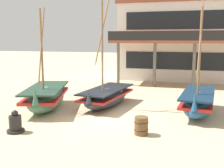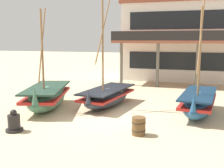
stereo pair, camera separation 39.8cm
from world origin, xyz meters
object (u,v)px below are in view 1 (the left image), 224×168
at_px(wooden_barrel, 141,126).
at_px(fishing_boat_far_right, 198,102).
at_px(capstan_winch, 15,124).
at_px(harbor_building_main, 178,41).
at_px(fishing_boat_centre_large, 46,97).
at_px(fishing_boat_near_left, 107,96).

bearing_deg(wooden_barrel, fishing_boat_far_right, 58.92).
bearing_deg(capstan_winch, fishing_boat_far_right, 33.82).
bearing_deg(harbor_building_main, wooden_barrel, -92.17).
bearing_deg(fishing_boat_centre_large, fishing_boat_near_left, 27.94).
relative_size(fishing_boat_near_left, capstan_winch, 6.36).
relative_size(fishing_boat_centre_large, wooden_barrel, 7.42).
relative_size(fishing_boat_far_right, capstan_winch, 6.22).
height_order(capstan_winch, wooden_barrel, capstan_winch).
xyz_separation_m(wooden_barrel, harbor_building_main, (0.62, 16.20, 3.13)).
distance_m(capstan_winch, harbor_building_main, 18.37).
xyz_separation_m(fishing_boat_near_left, fishing_boat_centre_large, (-2.83, -1.50, 0.10)).
bearing_deg(wooden_barrel, harbor_building_main, 87.83).
relative_size(fishing_boat_near_left, harbor_building_main, 0.54).
bearing_deg(fishing_boat_centre_large, wooden_barrel, -24.25).
height_order(fishing_boat_centre_large, capstan_winch, fishing_boat_centre_large).
bearing_deg(harbor_building_main, fishing_boat_near_left, -104.56).
bearing_deg(fishing_boat_far_right, harbor_building_main, 97.01).
bearing_deg(fishing_boat_near_left, fishing_boat_far_right, -4.17).
bearing_deg(fishing_boat_far_right, capstan_winch, -146.18).
distance_m(fishing_boat_centre_large, harbor_building_main, 15.29).
xyz_separation_m(fishing_boat_far_right, harbor_building_main, (-1.55, 12.61, 2.87)).
relative_size(fishing_boat_near_left, fishing_boat_far_right, 1.02).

